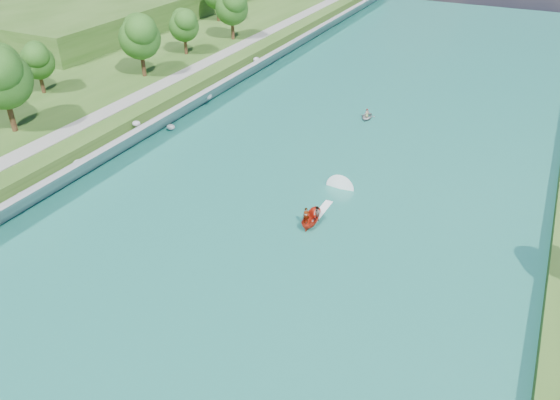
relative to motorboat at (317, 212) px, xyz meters
The scene contains 7 objects.
ground 16.75m from the motorboat, 102.72° to the right, with size 260.00×260.00×0.00m, color #2D5119.
river_water 5.26m from the motorboat, 135.03° to the left, with size 55.00×240.00×0.10m, color #1B695A.
berm_west 53.82m from the motorboat, behind, with size 45.00×240.00×3.50m, color #2D5119.
riprap_bank 29.69m from the motorboat, behind, with size 3.89×236.00×4.05m.
riverside_path 36.48m from the motorboat, behind, with size 3.00×200.00×0.10m, color gray.
motorboat is the anchor object (origin of this frame).
raft 29.87m from the motorboat, 98.00° to the left, with size 2.68×3.48×1.61m.
Camera 1 is at (22.79, -31.47, 33.46)m, focal length 35.00 mm.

